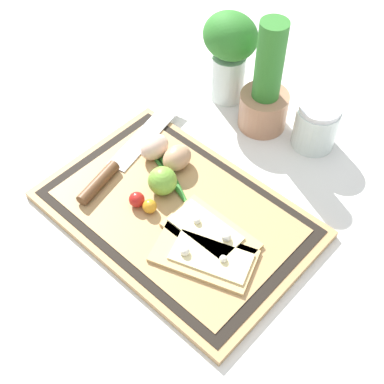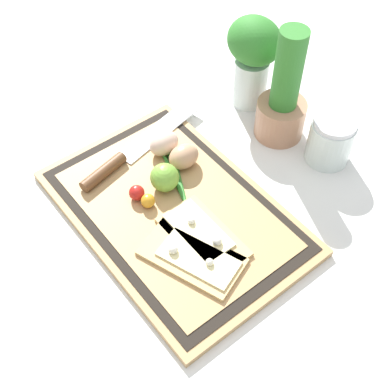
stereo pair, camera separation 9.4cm
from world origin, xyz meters
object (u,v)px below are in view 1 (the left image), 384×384
at_px(pizza_slice_near, 205,256).
at_px(pizza_slice_far, 209,234).
at_px(knife, 116,165).
at_px(cherry_tomato_red, 137,199).
at_px(lime, 163,181).
at_px(egg_pink, 154,147).
at_px(cherry_tomato_yellow, 150,206).
at_px(sauce_jar, 315,127).
at_px(herb_pot, 265,93).
at_px(egg_brown, 177,158).
at_px(herb_glass, 230,50).

relative_size(pizza_slice_near, pizza_slice_far, 1.18).
height_order(knife, cherry_tomato_red, cherry_tomato_red).
xyz_separation_m(pizza_slice_far, lime, (-0.13, 0.02, 0.02)).
relative_size(pizza_slice_near, egg_pink, 3.11).
relative_size(knife, cherry_tomato_yellow, 12.18).
bearing_deg(sauce_jar, egg_pink, -128.02).
height_order(herb_pot, sauce_jar, herb_pot).
distance_m(pizza_slice_far, knife, 0.23).
bearing_deg(cherry_tomato_red, egg_brown, 95.66).
xyz_separation_m(cherry_tomato_yellow, sauce_jar, (0.10, 0.35, 0.01)).
bearing_deg(herb_glass, herb_pot, -9.08).
bearing_deg(herb_pot, pizza_slice_far, -68.76).
xyz_separation_m(cherry_tomato_red, herb_glass, (-0.08, 0.34, 0.09)).
xyz_separation_m(knife, sauce_jar, (0.22, 0.32, 0.02)).
xyz_separation_m(lime, cherry_tomato_red, (-0.01, -0.05, -0.01)).
distance_m(knife, herb_glass, 0.32).
bearing_deg(cherry_tomato_yellow, egg_pink, 131.47).
relative_size(pizza_slice_far, sauce_jar, 1.64).
bearing_deg(herb_pot, cherry_tomato_red, -94.19).
xyz_separation_m(lime, sauce_jar, (0.12, 0.30, -0.00)).
xyz_separation_m(egg_brown, lime, (0.02, -0.06, 0.00)).
relative_size(pizza_slice_far, knife, 0.51).
relative_size(pizza_slice_near, herb_glass, 0.94).
bearing_deg(herb_pot, pizza_slice_near, -67.18).
relative_size(egg_pink, sauce_jar, 0.62).
bearing_deg(cherry_tomato_red, knife, 160.38).
relative_size(knife, cherry_tomato_red, 10.96).
bearing_deg(pizza_slice_near, egg_brown, 146.43).
bearing_deg(pizza_slice_near, knife, 172.40).
xyz_separation_m(egg_pink, herb_pot, (0.09, 0.22, 0.04)).
bearing_deg(lime, herb_glass, 108.10).
xyz_separation_m(pizza_slice_near, sauce_jar, (-0.03, 0.35, 0.02)).
bearing_deg(pizza_slice_far, cherry_tomato_yellow, -165.50).
height_order(pizza_slice_far, lime, lime).
relative_size(pizza_slice_near, sauce_jar, 1.93).
xyz_separation_m(egg_brown, herb_glass, (-0.07, 0.23, 0.08)).
bearing_deg(egg_brown, lime, -69.92).
relative_size(herb_pot, herb_glass, 1.20).
relative_size(cherry_tomato_yellow, herb_glass, 0.13).
height_order(cherry_tomato_red, herb_pot, herb_pot).
xyz_separation_m(cherry_tomato_red, sauce_jar, (0.13, 0.35, 0.01)).
xyz_separation_m(knife, egg_brown, (0.08, 0.08, 0.01)).
bearing_deg(pizza_slice_far, herb_glass, 125.61).
relative_size(pizza_slice_far, cherry_tomato_yellow, 6.23).
relative_size(knife, sauce_jar, 3.19).
distance_m(knife, egg_pink, 0.08).
bearing_deg(pizza_slice_near, cherry_tomato_red, 179.59).
relative_size(cherry_tomato_red, herb_glass, 0.14).
relative_size(pizza_slice_far, herb_pot, 0.66).
bearing_deg(herb_pot, egg_pink, -111.09).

